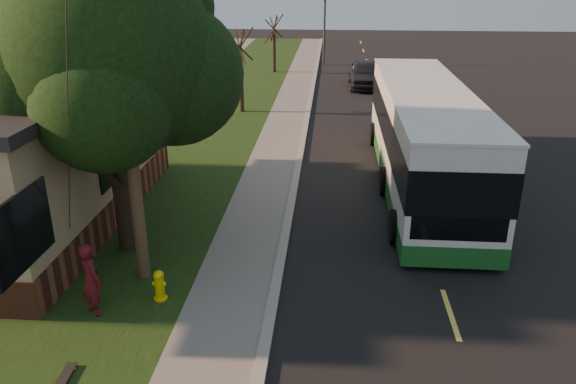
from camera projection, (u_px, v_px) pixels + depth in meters
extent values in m
plane|color=black|center=(272.00, 306.00, 12.82)|extent=(120.00, 120.00, 0.00)
cube|color=black|center=(402.00, 166.00, 21.77)|extent=(8.00, 80.00, 0.01)
cube|color=gray|center=(299.00, 162.00, 22.04)|extent=(0.25, 80.00, 0.12)
cube|color=slate|center=(274.00, 162.00, 22.12)|extent=(2.00, 80.00, 0.08)
cube|color=black|center=(186.00, 160.00, 22.37)|extent=(5.00, 80.00, 0.07)
cylinder|color=yellow|center=(160.00, 288.00, 12.87)|extent=(0.22, 0.22, 0.55)
sphere|color=yellow|center=(158.00, 275.00, 12.75)|extent=(0.24, 0.24, 0.24)
cylinder|color=yellow|center=(159.00, 284.00, 12.83)|extent=(0.30, 0.10, 0.10)
cylinder|color=yellow|center=(159.00, 284.00, 12.83)|extent=(0.10, 0.18, 0.10)
cylinder|color=yellow|center=(161.00, 298.00, 12.97)|extent=(0.32, 0.32, 0.04)
cylinder|color=#473321|center=(125.00, 96.00, 12.27)|extent=(0.30, 0.30, 9.00)
cylinder|color=#2D2D30|center=(68.00, 144.00, 11.60)|extent=(2.52, 3.21, 7.60)
cylinder|color=black|center=(122.00, 178.00, 14.66)|extent=(0.56, 0.56, 4.00)
sphere|color=black|center=(107.00, 53.00, 13.46)|extent=(5.20, 5.20, 5.20)
sphere|color=black|center=(173.00, 75.00, 14.13)|extent=(3.60, 3.60, 3.60)
sphere|color=black|center=(53.00, 68.00, 13.29)|extent=(3.80, 3.80, 3.80)
sphere|color=black|center=(103.00, 103.00, 12.57)|extent=(3.20, 3.20, 3.20)
sphere|color=black|center=(103.00, 30.00, 14.64)|extent=(3.40, 3.40, 3.40)
sphere|color=black|center=(155.00, 7.00, 14.13)|extent=(3.00, 3.00, 3.00)
cylinder|color=black|center=(241.00, 80.00, 29.06)|extent=(0.24, 0.24, 3.30)
cylinder|color=black|center=(240.00, 48.00, 28.44)|extent=(1.38, 0.57, 2.01)
cylinder|color=black|center=(240.00, 48.00, 28.44)|extent=(0.74, 1.21, 1.58)
cylinder|color=black|center=(240.00, 48.00, 28.44)|extent=(0.65, 1.05, 1.95)
cylinder|color=black|center=(240.00, 48.00, 28.44)|extent=(1.28, 0.53, 1.33)
cylinder|color=black|center=(240.00, 48.00, 28.44)|extent=(0.75, 1.21, 1.70)
cylinder|color=black|center=(274.00, 51.00, 40.17)|extent=(0.24, 0.24, 3.03)
cylinder|color=black|center=(274.00, 29.00, 39.60)|extent=(1.38, 0.57, 2.01)
cylinder|color=black|center=(274.00, 29.00, 39.60)|extent=(0.74, 1.21, 1.58)
cylinder|color=black|center=(274.00, 29.00, 39.60)|extent=(0.65, 1.05, 1.95)
cylinder|color=black|center=(274.00, 29.00, 39.60)|extent=(1.28, 0.53, 1.33)
cylinder|color=black|center=(274.00, 29.00, 39.60)|extent=(0.75, 1.21, 1.70)
cylinder|color=#2D2D30|center=(324.00, 28.00, 43.18)|extent=(0.16, 0.16, 5.50)
imported|color=black|center=(325.00, 4.00, 42.52)|extent=(0.18, 0.22, 1.10)
cube|color=silver|center=(424.00, 131.00, 19.25)|extent=(2.64, 12.67, 2.85)
cube|color=#195A21|center=(420.00, 172.00, 19.80)|extent=(2.66, 12.69, 0.58)
cube|color=black|center=(424.00, 125.00, 19.17)|extent=(2.68, 12.71, 1.16)
cube|color=black|center=(461.00, 209.00, 13.48)|extent=(2.34, 0.06, 1.69)
cube|color=yellow|center=(468.00, 152.00, 12.95)|extent=(1.69, 0.06, 0.37)
cube|color=#FFF2CC|center=(423.00, 253.00, 13.98)|extent=(0.26, 0.04, 0.16)
cube|color=#FFF2CC|center=(488.00, 255.00, 13.87)|extent=(0.26, 0.04, 0.16)
cube|color=silver|center=(428.00, 89.00, 18.71)|extent=(2.69, 12.72, 0.08)
cylinder|color=black|center=(395.00, 227.00, 15.60)|extent=(0.30, 0.97, 0.97)
cylinder|color=black|center=(492.00, 230.00, 15.41)|extent=(0.30, 0.97, 0.97)
cylinder|color=black|center=(385.00, 181.00, 18.92)|extent=(0.30, 0.97, 0.97)
cylinder|color=black|center=(464.00, 183.00, 18.73)|extent=(0.30, 0.97, 0.97)
cylinder|color=black|center=(374.00, 134.00, 24.19)|extent=(0.30, 0.97, 0.97)
cylinder|color=black|center=(436.00, 135.00, 24.00)|extent=(0.30, 0.97, 0.97)
imported|color=#4F0F17|center=(91.00, 279.00, 12.16)|extent=(0.74, 0.70, 1.70)
cube|color=black|center=(65.00, 376.00, 10.43)|extent=(0.24, 0.79, 0.02)
cylinder|color=silver|center=(71.00, 368.00, 10.70)|extent=(0.18, 0.06, 0.05)
cube|color=black|center=(82.00, 161.00, 20.42)|extent=(1.52, 1.25, 1.20)
cube|color=black|center=(80.00, 144.00, 20.18)|extent=(1.57, 1.31, 0.08)
imported|color=black|center=(365.00, 74.00, 35.68)|extent=(2.06, 4.99, 1.69)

